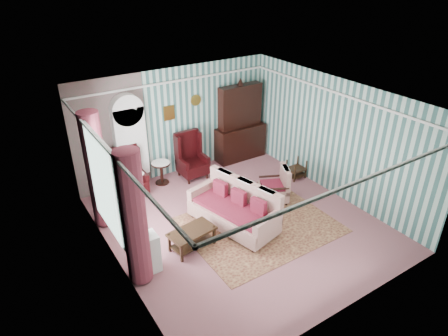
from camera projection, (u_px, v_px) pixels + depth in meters
floor at (240, 223)px, 9.01m from camera, size 6.00×6.00×0.00m
room_shell at (211, 146)px, 7.90m from camera, size 5.53×6.02×2.91m
bookcase at (131, 147)px, 9.94m from camera, size 0.80×0.28×2.24m
dresser_hutch at (241, 121)px, 11.38m from camera, size 1.50×0.56×2.36m
wingback_left at (130, 173)px, 9.77m from camera, size 0.76×0.80×1.25m
wingback_right at (192, 156)px, 10.61m from camera, size 0.76×0.80×1.25m
seated_woman at (130, 175)px, 9.78m from camera, size 0.44×0.40×1.18m
round_side_table at (162, 173)px, 10.46m from camera, size 0.50×0.50×0.60m
nest_table at (296, 169)px, 10.74m from camera, size 0.45×0.38×0.54m
plant_stand at (144, 255)px, 7.45m from camera, size 0.55×0.35×0.80m
rug at (258, 225)px, 8.93m from camera, size 3.20×2.60×0.01m
sofa at (233, 205)px, 8.66m from camera, size 1.38×2.21×1.11m
floral_armchair at (274, 181)px, 9.60m from camera, size 1.09×1.03×1.09m
coffee_table at (192, 239)px, 8.16m from camera, size 1.02×0.65×0.43m
potted_plant_a at (140, 233)px, 7.07m from camera, size 0.40×0.37×0.37m
potted_plant_b at (140, 222)px, 7.29m from camera, size 0.28×0.24×0.46m
potted_plant_c at (138, 228)px, 7.19m from camera, size 0.25×0.25×0.38m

